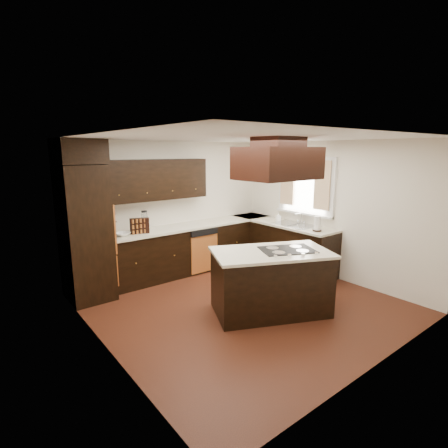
{
  "coord_description": "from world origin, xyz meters",
  "views": [
    {
      "loc": [
        -3.34,
        -3.77,
        2.32
      ],
      "look_at": [
        0.1,
        0.6,
        1.15
      ],
      "focal_mm": 28.0,
      "sensor_mm": 36.0,
      "label": 1
    }
  ],
  "objects_px": {
    "oven_column": "(85,234)",
    "island": "(271,283)",
    "range_hood": "(278,163)",
    "spice_rack": "(140,226)"
  },
  "relations": [
    {
      "from": "island",
      "to": "spice_rack",
      "type": "bearing_deg",
      "value": 139.67
    },
    {
      "from": "island",
      "to": "range_hood",
      "type": "distance_m",
      "value": 1.72
    },
    {
      "from": "range_hood",
      "to": "spice_rack",
      "type": "height_order",
      "value": "range_hood"
    },
    {
      "from": "oven_column",
      "to": "range_hood",
      "type": "height_order",
      "value": "range_hood"
    },
    {
      "from": "range_hood",
      "to": "oven_column",
      "type": "bearing_deg",
      "value": 129.74
    },
    {
      "from": "island",
      "to": "range_hood",
      "type": "relative_size",
      "value": 1.52
    },
    {
      "from": "range_hood",
      "to": "spice_rack",
      "type": "distance_m",
      "value": 2.71
    },
    {
      "from": "island",
      "to": "range_hood",
      "type": "xyz_separation_m",
      "value": [
        -0.05,
        -0.11,
        1.72
      ]
    },
    {
      "from": "oven_column",
      "to": "island",
      "type": "relative_size",
      "value": 1.33
    },
    {
      "from": "range_hood",
      "to": "spice_rack",
      "type": "bearing_deg",
      "value": 112.76
    }
  ]
}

